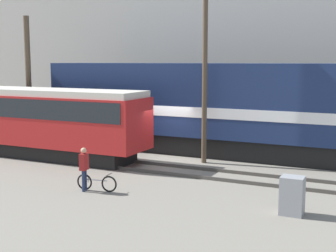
{
  "coord_description": "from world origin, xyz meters",
  "views": [
    {
      "loc": [
        9.88,
        -19.38,
        4.71
      ],
      "look_at": [
        0.84,
        -0.58,
        1.8
      ],
      "focal_mm": 50.0,
      "sensor_mm": 36.0,
      "label": 1
    }
  ],
  "objects": [
    {
      "name": "utility_pole_right",
      "position": [
        2.13,
        0.6,
        4.55
      ],
      "size": [
        0.23,
        0.23,
        9.1
      ],
      "color": "#4C3D2D",
      "rests_on": "ground"
    },
    {
      "name": "signal_box",
      "position": [
        7.29,
        -5.17,
        0.6
      ],
      "size": [
        0.7,
        0.6,
        1.2
      ],
      "color": "gray",
      "rests_on": "ground"
    },
    {
      "name": "utility_pole_center",
      "position": [
        -8.27,
        0.6,
        3.57
      ],
      "size": [
        0.31,
        0.31,
        7.14
      ],
      "color": "#4C3D2D",
      "rests_on": "ground"
    },
    {
      "name": "freight_locomotive",
      "position": [
        3.82,
        2.77,
        2.41
      ],
      "size": [
        21.89,
        3.04,
        5.19
      ],
      "color": "black",
      "rests_on": "ground"
    },
    {
      "name": "building_backdrop",
      "position": [
        0.0,
        10.49,
        5.76
      ],
      "size": [
        36.32,
        6.0,
        11.52
      ],
      "color": "#B7B2A8",
      "rests_on": "ground"
    },
    {
      "name": "person",
      "position": [
        -0.04,
        -5.78,
        0.97
      ],
      "size": [
        0.27,
        0.39,
        1.61
      ],
      "color": "#232D4C",
      "rests_on": "ground"
    },
    {
      "name": "track_far",
      "position": [
        0.0,
        2.77,
        0.07
      ],
      "size": [
        60.0,
        1.5,
        0.14
      ],
      "color": "#47423D",
      "rests_on": "ground"
    },
    {
      "name": "bicycle",
      "position": [
        0.36,
        -5.57,
        0.31
      ],
      "size": [
        1.58,
        0.44,
        0.66
      ],
      "color": "black",
      "rests_on": "ground"
    },
    {
      "name": "streetcar",
      "position": [
        -6.16,
        -1.58,
        1.92
      ],
      "size": [
        12.28,
        2.54,
        3.36
      ],
      "color": "black",
      "rests_on": "ground"
    },
    {
      "name": "ground_plane",
      "position": [
        0.0,
        0.0,
        0.0
      ],
      "size": [
        120.0,
        120.0,
        0.0
      ],
      "primitive_type": "plane",
      "color": "slate"
    },
    {
      "name": "track_near",
      "position": [
        0.0,
        -1.58,
        0.07
      ],
      "size": [
        60.0,
        1.5,
        0.14
      ],
      "color": "#47423D",
      "rests_on": "ground"
    }
  ]
}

